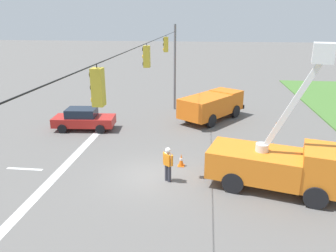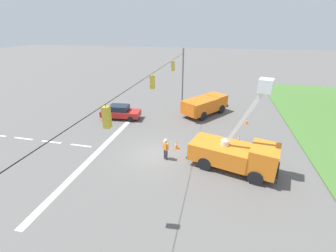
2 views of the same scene
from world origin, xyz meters
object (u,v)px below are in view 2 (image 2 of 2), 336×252
at_px(utility_truck_support_near, 205,104).
at_px(utility_truck_bucket_lift, 236,153).
at_px(sedan_red, 120,112).
at_px(road_worker, 166,148).
at_px(traffic_cone_mid_right, 176,145).
at_px(traffic_cone_foreground_right, 239,139).
at_px(traffic_cone_mid_left, 247,121).

bearing_deg(utility_truck_support_near, utility_truck_bucket_lift, 15.27).
height_order(utility_truck_support_near, sedan_red, utility_truck_support_near).
relative_size(utility_truck_support_near, road_worker, 3.51).
height_order(utility_truck_support_near, traffic_cone_mid_right, utility_truck_support_near).
xyz_separation_m(sedan_red, traffic_cone_foreground_right, (3.05, 12.69, -0.43)).
distance_m(utility_truck_support_near, traffic_cone_mid_left, 5.08).
relative_size(road_worker, traffic_cone_foreground_right, 2.40).
xyz_separation_m(utility_truck_bucket_lift, sedan_red, (-7.33, -12.13, -0.58)).
height_order(utility_truck_bucket_lift, traffic_cone_foreground_right, utility_truck_bucket_lift).
bearing_deg(traffic_cone_foreground_right, utility_truck_bucket_lift, -7.47).
xyz_separation_m(utility_truck_support_near, traffic_cone_foreground_right, (6.58, 3.53, -0.85)).
distance_m(traffic_cone_foreground_right, traffic_cone_mid_right, 5.72).
bearing_deg(road_worker, sedan_red, -135.79).
bearing_deg(road_worker, traffic_cone_mid_right, 164.11).
bearing_deg(utility_truck_bucket_lift, sedan_red, -121.15).
bearing_deg(utility_truck_bucket_lift, traffic_cone_mid_left, 169.57).
bearing_deg(utility_truck_bucket_lift, traffic_cone_foreground_right, 172.53).
xyz_separation_m(utility_truck_support_near, sedan_red, (3.53, -9.16, -0.42)).
relative_size(utility_truck_support_near, traffic_cone_foreground_right, 8.43).
height_order(road_worker, traffic_cone_mid_right, road_worker).
bearing_deg(traffic_cone_foreground_right, traffic_cone_mid_left, 166.89).
relative_size(utility_truck_support_near, traffic_cone_mid_left, 10.61).
bearing_deg(sedan_red, utility_truck_support_near, 111.06).
height_order(utility_truck_bucket_lift, utility_truck_support_near, utility_truck_bucket_lift).
bearing_deg(traffic_cone_mid_left, utility_truck_support_near, -112.63).
distance_m(road_worker, traffic_cone_foreground_right, 7.08).
xyz_separation_m(utility_truck_bucket_lift, utility_truck_support_near, (-10.86, -2.96, -0.16)).
height_order(utility_truck_bucket_lift, sedan_red, utility_truck_bucket_lift).
bearing_deg(traffic_cone_foreground_right, sedan_red, -103.52).
bearing_deg(sedan_red, traffic_cone_mid_left, 96.65).
relative_size(utility_truck_bucket_lift, utility_truck_support_near, 1.08).
bearing_deg(utility_truck_support_near, road_worker, -11.79).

